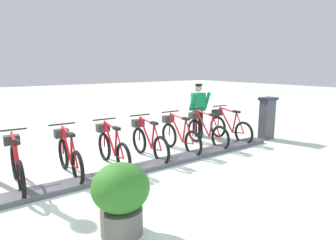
{
  "coord_description": "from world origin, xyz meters",
  "views": [
    {
      "loc": [
        -5.01,
        2.31,
        2.19
      ],
      "look_at": [
        0.5,
        -1.73,
        0.9
      ],
      "focal_mm": 30.39,
      "sensor_mm": 36.0,
      "label": 1
    }
  ],
  "objects_px": {
    "bike_docked_1": "(205,130)",
    "bike_docked_5": "(69,155)",
    "payment_kiosk": "(267,118)",
    "bike_docked_0": "(228,126)",
    "bike_docked_4": "(112,147)",
    "bike_docked_6": "(16,164)",
    "planter_bush": "(121,195)",
    "bike_docked_2": "(179,135)",
    "worker_near_rack": "(198,108)",
    "bike_docked_3": "(148,141)"
  },
  "relations": [
    {
      "from": "payment_kiosk",
      "to": "bike_docked_4",
      "type": "xyz_separation_m",
      "value": [
        0.57,
        4.85,
        -0.24
      ]
    },
    {
      "from": "bike_docked_1",
      "to": "bike_docked_3",
      "type": "xyz_separation_m",
      "value": [
        0.0,
        1.89,
        0.0
      ]
    },
    {
      "from": "bike_docked_2",
      "to": "payment_kiosk",
      "type": "bearing_deg",
      "value": -100.94
    },
    {
      "from": "bike_docked_6",
      "to": "planter_bush",
      "type": "relative_size",
      "value": 1.77
    },
    {
      "from": "bike_docked_1",
      "to": "bike_docked_3",
      "type": "relative_size",
      "value": 1.0
    },
    {
      "from": "bike_docked_1",
      "to": "bike_docked_4",
      "type": "relative_size",
      "value": 1.0
    },
    {
      "from": "bike_docked_2",
      "to": "bike_docked_6",
      "type": "distance_m",
      "value": 3.79
    },
    {
      "from": "bike_docked_0",
      "to": "bike_docked_6",
      "type": "height_order",
      "value": "same"
    },
    {
      "from": "payment_kiosk",
      "to": "bike_docked_5",
      "type": "bearing_deg",
      "value": 84.37
    },
    {
      "from": "bike_docked_5",
      "to": "worker_near_rack",
      "type": "distance_m",
      "value": 4.47
    },
    {
      "from": "planter_bush",
      "to": "bike_docked_0",
      "type": "bearing_deg",
      "value": -62.7
    },
    {
      "from": "payment_kiosk",
      "to": "bike_docked_0",
      "type": "bearing_deg",
      "value": 61.74
    },
    {
      "from": "bike_docked_0",
      "to": "bike_docked_3",
      "type": "xyz_separation_m",
      "value": [
        0.0,
        2.84,
        0.0
      ]
    },
    {
      "from": "bike_docked_4",
      "to": "bike_docked_5",
      "type": "bearing_deg",
      "value": 90.0
    },
    {
      "from": "bike_docked_0",
      "to": "planter_bush",
      "type": "height_order",
      "value": "bike_docked_0"
    },
    {
      "from": "bike_docked_6",
      "to": "planter_bush",
      "type": "bearing_deg",
      "value": -161.13
    },
    {
      "from": "bike_docked_2",
      "to": "worker_near_rack",
      "type": "relative_size",
      "value": 1.04
    },
    {
      "from": "bike_docked_0",
      "to": "bike_docked_4",
      "type": "bearing_deg",
      "value": 90.0
    },
    {
      "from": "bike_docked_6",
      "to": "worker_near_rack",
      "type": "height_order",
      "value": "worker_near_rack"
    },
    {
      "from": "bike_docked_4",
      "to": "payment_kiosk",
      "type": "bearing_deg",
      "value": -96.72
    },
    {
      "from": "bike_docked_5",
      "to": "planter_bush",
      "type": "relative_size",
      "value": 1.77
    },
    {
      "from": "bike_docked_4",
      "to": "bike_docked_6",
      "type": "distance_m",
      "value": 1.89
    },
    {
      "from": "bike_docked_0",
      "to": "bike_docked_1",
      "type": "relative_size",
      "value": 1.0
    },
    {
      "from": "payment_kiosk",
      "to": "bike_docked_2",
      "type": "height_order",
      "value": "payment_kiosk"
    },
    {
      "from": "bike_docked_1",
      "to": "bike_docked_4",
      "type": "distance_m",
      "value": 2.84
    },
    {
      "from": "bike_docked_5",
      "to": "worker_near_rack",
      "type": "bearing_deg",
      "value": -77.95
    },
    {
      "from": "payment_kiosk",
      "to": "bike_docked_0",
      "type": "distance_m",
      "value": 1.23
    },
    {
      "from": "bike_docked_1",
      "to": "bike_docked_6",
      "type": "relative_size",
      "value": 1.0
    },
    {
      "from": "bike_docked_6",
      "to": "bike_docked_3",
      "type": "bearing_deg",
      "value": -90.0
    },
    {
      "from": "bike_docked_4",
      "to": "planter_bush",
      "type": "xyz_separation_m",
      "value": [
        -2.49,
        1.04,
        0.11
      ]
    },
    {
      "from": "bike_docked_2",
      "to": "planter_bush",
      "type": "relative_size",
      "value": 1.77
    },
    {
      "from": "bike_docked_0",
      "to": "bike_docked_3",
      "type": "height_order",
      "value": "same"
    },
    {
      "from": "bike_docked_1",
      "to": "worker_near_rack",
      "type": "xyz_separation_m",
      "value": [
        0.93,
        -0.56,
        0.48
      ]
    },
    {
      "from": "bike_docked_0",
      "to": "planter_bush",
      "type": "xyz_separation_m",
      "value": [
        -2.49,
        4.83,
        0.11
      ]
    },
    {
      "from": "bike_docked_3",
      "to": "bike_docked_6",
      "type": "bearing_deg",
      "value": 90.0
    },
    {
      "from": "bike_docked_5",
      "to": "bike_docked_6",
      "type": "xyz_separation_m",
      "value": [
        0.0,
        0.95,
        0.0
      ]
    },
    {
      "from": "bike_docked_3",
      "to": "bike_docked_6",
      "type": "height_order",
      "value": "same"
    },
    {
      "from": "bike_docked_3",
      "to": "payment_kiosk",
      "type": "bearing_deg",
      "value": -98.33
    },
    {
      "from": "bike_docked_2",
      "to": "bike_docked_5",
      "type": "height_order",
      "value": "same"
    },
    {
      "from": "payment_kiosk",
      "to": "bike_docked_5",
      "type": "height_order",
      "value": "payment_kiosk"
    },
    {
      "from": "planter_bush",
      "to": "bike_docked_4",
      "type": "bearing_deg",
      "value": -22.68
    },
    {
      "from": "bike_docked_0",
      "to": "bike_docked_6",
      "type": "xyz_separation_m",
      "value": [
        0.0,
        5.68,
        0.0
      ]
    },
    {
      "from": "bike_docked_3",
      "to": "bike_docked_5",
      "type": "xyz_separation_m",
      "value": [
        0.0,
        1.89,
        0.0
      ]
    },
    {
      "from": "bike_docked_0",
      "to": "bike_docked_3",
      "type": "bearing_deg",
      "value": 90.0
    },
    {
      "from": "payment_kiosk",
      "to": "planter_bush",
      "type": "bearing_deg",
      "value": 108.06
    },
    {
      "from": "bike_docked_1",
      "to": "bike_docked_5",
      "type": "bearing_deg",
      "value": 90.0
    },
    {
      "from": "bike_docked_4",
      "to": "bike_docked_6",
      "type": "height_order",
      "value": "same"
    },
    {
      "from": "payment_kiosk",
      "to": "bike_docked_1",
      "type": "distance_m",
      "value": 2.1
    },
    {
      "from": "bike_docked_0",
      "to": "bike_docked_1",
      "type": "distance_m",
      "value": 0.95
    },
    {
      "from": "bike_docked_1",
      "to": "bike_docked_2",
      "type": "bearing_deg",
      "value": 90.0
    }
  ]
}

